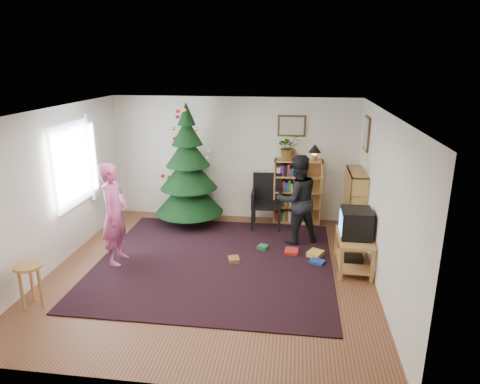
# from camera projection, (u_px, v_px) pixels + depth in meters

# --- Properties ---
(floor) EXTENTS (5.00, 5.00, 0.00)m
(floor) POSITION_uv_depth(u_px,v_px,m) (211.00, 271.00, 6.76)
(floor) COLOR brown
(floor) RESTS_ON ground
(ceiling) EXTENTS (5.00, 5.00, 0.00)m
(ceiling) POSITION_uv_depth(u_px,v_px,m) (208.00, 111.00, 6.02)
(ceiling) COLOR white
(ceiling) RESTS_ON wall_back
(wall_back) EXTENTS (5.00, 0.02, 2.50)m
(wall_back) POSITION_uv_depth(u_px,v_px,m) (234.00, 159.00, 8.76)
(wall_back) COLOR silver
(wall_back) RESTS_ON floor
(wall_front) EXTENTS (5.00, 0.02, 2.50)m
(wall_front) POSITION_uv_depth(u_px,v_px,m) (157.00, 276.00, 4.02)
(wall_front) COLOR silver
(wall_front) RESTS_ON floor
(wall_left) EXTENTS (0.02, 5.00, 2.50)m
(wall_left) POSITION_uv_depth(u_px,v_px,m) (54.00, 189.00, 6.71)
(wall_left) COLOR silver
(wall_left) RESTS_ON floor
(wall_right) EXTENTS (0.02, 5.00, 2.50)m
(wall_right) POSITION_uv_depth(u_px,v_px,m) (382.00, 203.00, 6.07)
(wall_right) COLOR silver
(wall_right) RESTS_ON floor
(rug) EXTENTS (3.80, 3.60, 0.02)m
(rug) POSITION_uv_depth(u_px,v_px,m) (215.00, 262.00, 7.04)
(rug) COLOR black
(rug) RESTS_ON floor
(window_pane) EXTENTS (0.04, 1.20, 1.40)m
(window_pane) POSITION_uv_depth(u_px,v_px,m) (73.00, 165.00, 7.20)
(window_pane) COLOR silver
(window_pane) RESTS_ON wall_left
(curtain) EXTENTS (0.06, 0.35, 1.60)m
(curtain) POSITION_uv_depth(u_px,v_px,m) (94.00, 156.00, 7.85)
(curtain) COLOR silver
(curtain) RESTS_ON wall_left
(picture_back) EXTENTS (0.55, 0.03, 0.42)m
(picture_back) POSITION_uv_depth(u_px,v_px,m) (292.00, 126.00, 8.38)
(picture_back) COLOR #4C3319
(picture_back) RESTS_ON wall_back
(picture_right) EXTENTS (0.03, 0.50, 0.60)m
(picture_right) POSITION_uv_depth(u_px,v_px,m) (367.00, 133.00, 7.53)
(picture_right) COLOR #4C3319
(picture_right) RESTS_ON wall_right
(christmas_tree) EXTENTS (1.35, 1.35, 2.44)m
(christmas_tree) POSITION_uv_depth(u_px,v_px,m) (189.00, 175.00, 8.41)
(christmas_tree) COLOR #3F2816
(christmas_tree) RESTS_ON rug
(bookshelf_back) EXTENTS (0.95, 0.30, 1.30)m
(bookshelf_back) POSITION_uv_depth(u_px,v_px,m) (297.00, 191.00, 8.61)
(bookshelf_back) COLOR #BA9442
(bookshelf_back) RESTS_ON floor
(bookshelf_right) EXTENTS (0.30, 0.95, 1.30)m
(bookshelf_right) POSITION_uv_depth(u_px,v_px,m) (354.00, 205.00, 7.77)
(bookshelf_right) COLOR #BA9442
(bookshelf_right) RESTS_ON floor
(tv_stand) EXTENTS (0.52, 0.93, 0.55)m
(tv_stand) POSITION_uv_depth(u_px,v_px,m) (354.00, 249.00, 6.75)
(tv_stand) COLOR #BA9442
(tv_stand) RESTS_ON floor
(crt_tv) EXTENTS (0.47, 0.50, 0.44)m
(crt_tv) POSITION_uv_depth(u_px,v_px,m) (356.00, 223.00, 6.62)
(crt_tv) COLOR black
(crt_tv) RESTS_ON tv_stand
(armchair) EXTENTS (0.59, 0.59, 1.05)m
(armchair) POSITION_uv_depth(u_px,v_px,m) (267.00, 198.00, 8.47)
(armchair) COLOR black
(armchair) RESTS_ON rug
(stool) EXTENTS (0.37, 0.37, 0.61)m
(stool) POSITION_uv_depth(u_px,v_px,m) (29.00, 274.00, 5.68)
(stool) COLOR #BA9442
(stool) RESTS_ON floor
(person_standing) EXTENTS (0.40, 0.61, 1.67)m
(person_standing) POSITION_uv_depth(u_px,v_px,m) (115.00, 214.00, 6.82)
(person_standing) COLOR #C85086
(person_standing) RESTS_ON rug
(person_by_chair) EXTENTS (0.98, 0.90, 1.63)m
(person_by_chair) POSITION_uv_depth(u_px,v_px,m) (297.00, 200.00, 7.59)
(person_by_chair) COLOR black
(person_by_chair) RESTS_ON rug
(potted_plant) EXTENTS (0.57, 0.54, 0.52)m
(potted_plant) POSITION_uv_depth(u_px,v_px,m) (289.00, 147.00, 8.37)
(potted_plant) COLOR gray
(potted_plant) RESTS_ON bookshelf_back
(table_lamp) EXTENTS (0.25, 0.25, 0.33)m
(table_lamp) POSITION_uv_depth(u_px,v_px,m) (315.00, 149.00, 8.32)
(table_lamp) COLOR #A57F33
(table_lamp) RESTS_ON bookshelf_back
(floor_clutter) EXTENTS (1.56, 0.74, 0.08)m
(floor_clutter) POSITION_uv_depth(u_px,v_px,m) (284.00, 255.00, 7.21)
(floor_clutter) COLOR #A51E19
(floor_clutter) RESTS_ON rug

